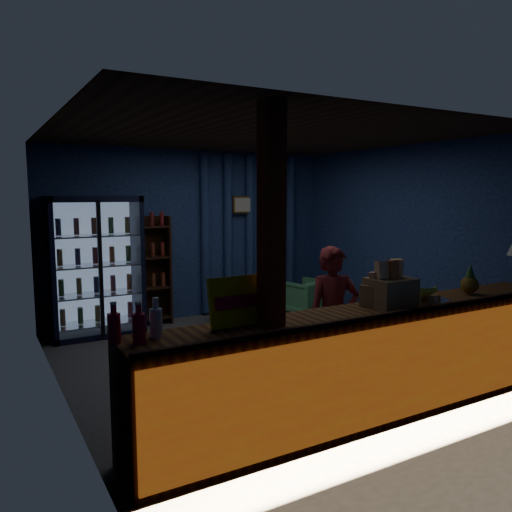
# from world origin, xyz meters

# --- Properties ---
(ground) EXTENTS (4.60, 4.60, 0.00)m
(ground) POSITION_xyz_m (0.00, 0.00, 0.00)
(ground) COLOR #515154
(ground) RESTS_ON ground
(room_walls) EXTENTS (4.60, 4.60, 4.60)m
(room_walls) POSITION_xyz_m (0.00, 0.00, 1.57)
(room_walls) COLOR navy
(room_walls) RESTS_ON ground
(counter) EXTENTS (4.40, 0.57, 0.99)m
(counter) POSITION_xyz_m (0.00, -1.91, 0.48)
(counter) COLOR brown
(counter) RESTS_ON ground
(support_post) EXTENTS (0.16, 0.16, 2.60)m
(support_post) POSITION_xyz_m (-1.05, -1.90, 1.30)
(support_post) COLOR maroon
(support_post) RESTS_ON ground
(beverage_cooler) EXTENTS (1.20, 0.62, 1.90)m
(beverage_cooler) POSITION_xyz_m (-1.55, 1.92, 0.93)
(beverage_cooler) COLOR black
(beverage_cooler) RESTS_ON ground
(bottle_shelf) EXTENTS (0.50, 0.28, 1.60)m
(bottle_shelf) POSITION_xyz_m (-0.70, 2.06, 0.79)
(bottle_shelf) COLOR #381C11
(bottle_shelf) RESTS_ON ground
(curtain_folds) EXTENTS (1.74, 0.14, 2.50)m
(curtain_folds) POSITION_xyz_m (1.00, 2.14, 1.30)
(curtain_folds) COLOR navy
(curtain_folds) RESTS_ON room_walls
(framed_picture) EXTENTS (0.36, 0.04, 0.28)m
(framed_picture) POSITION_xyz_m (0.85, 2.10, 1.75)
(framed_picture) COLOR gold
(framed_picture) RESTS_ON room_walls
(shopkeeper) EXTENTS (0.60, 0.49, 1.42)m
(shopkeeper) POSITION_xyz_m (0.06, -1.25, 0.71)
(shopkeeper) COLOR maroon
(shopkeeper) RESTS_ON ground
(green_chair) EXTENTS (0.72, 0.73, 0.56)m
(green_chair) POSITION_xyz_m (1.63, 1.44, 0.28)
(green_chair) COLOR #5FBE77
(green_chair) RESTS_ON ground
(side_table) EXTENTS (0.58, 0.48, 0.56)m
(side_table) POSITION_xyz_m (0.29, 1.40, 0.24)
(side_table) COLOR #381C11
(side_table) RESTS_ON ground
(yellow_sign) EXTENTS (0.47, 0.12, 0.37)m
(yellow_sign) POSITION_xyz_m (-1.28, -1.80, 1.14)
(yellow_sign) COLOR yellow
(yellow_sign) RESTS_ON counter
(soda_bottles) EXTENTS (0.37, 0.17, 0.28)m
(soda_bottles) POSITION_xyz_m (-2.05, -1.82, 1.06)
(soda_bottles) COLOR red
(soda_bottles) RESTS_ON counter
(snack_box_left) EXTENTS (0.39, 0.32, 0.41)m
(snack_box_left) POSITION_xyz_m (0.19, -1.88, 1.09)
(snack_box_left) COLOR #916846
(snack_box_left) RESTS_ON counter
(snack_box_centre) EXTENTS (0.33, 0.30, 0.30)m
(snack_box_centre) POSITION_xyz_m (0.12, -1.81, 1.06)
(snack_box_centre) COLOR #916846
(snack_box_centre) RESTS_ON counter
(pastry_tray) EXTENTS (0.41, 0.41, 0.07)m
(pastry_tray) POSITION_xyz_m (0.62, -1.89, 0.97)
(pastry_tray) COLOR silver
(pastry_tray) RESTS_ON counter
(banana_bunches) EXTENTS (0.52, 0.30, 0.17)m
(banana_bunches) POSITION_xyz_m (0.40, -1.88, 1.04)
(banana_bunches) COLOR yellow
(banana_bunches) RESTS_ON counter
(pineapple) EXTENTS (0.17, 0.17, 0.29)m
(pineapple) POSITION_xyz_m (1.23, -1.89, 1.07)
(pineapple) COLOR brown
(pineapple) RESTS_ON counter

